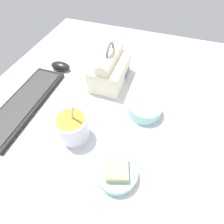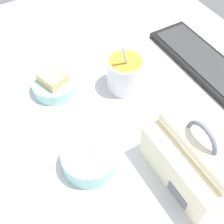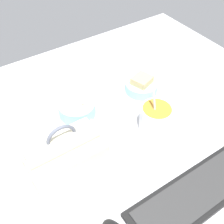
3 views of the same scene
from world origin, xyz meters
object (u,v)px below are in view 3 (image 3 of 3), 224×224
object	(u,v)px
keyboard	(197,193)
lunch_bag	(65,155)
soup_cup	(156,118)
bento_bowl_sandwich	(142,86)
bento_bowl_snacks	(77,108)

from	to	relation	value
keyboard	lunch_bag	xyz separation A→B (cm)	(25.38, -27.52, 5.27)
keyboard	soup_cup	bearing A→B (deg)	-103.43
keyboard	bento_bowl_sandwich	world-z (taller)	bento_bowl_sandwich
soup_cup	bento_bowl_sandwich	xyz separation A→B (cm)	(-8.47, -18.05, -2.59)
keyboard	bento_bowl_sandwich	bearing A→B (deg)	-108.50
keyboard	soup_cup	size ratio (longest dim) A/B	2.64
soup_cup	bento_bowl_sandwich	distance (cm)	20.11
lunch_bag	bento_bowl_snacks	world-z (taller)	lunch_bag
soup_cup	keyboard	bearing A→B (deg)	76.57
lunch_bag	bento_bowl_sandwich	world-z (taller)	lunch_bag
keyboard	bento_bowl_sandwich	distance (cm)	45.80
keyboard	lunch_bag	bearing A→B (deg)	-47.32
keyboard	soup_cup	world-z (taller)	soup_cup
bento_bowl_sandwich	keyboard	bearing A→B (deg)	71.50
bento_bowl_sandwich	bento_bowl_snacks	world-z (taller)	bento_bowl_sandwich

